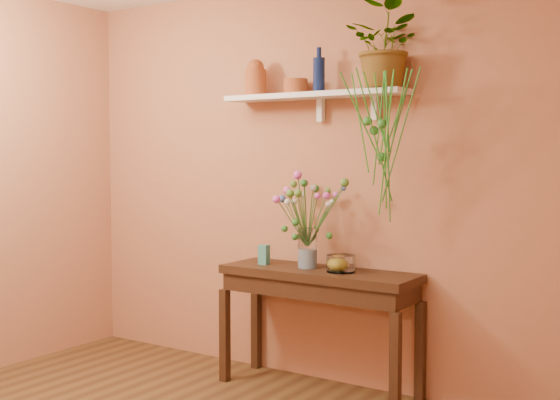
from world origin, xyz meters
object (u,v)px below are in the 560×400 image
Objects in this scene: glass_vase at (307,251)px; glass_bowl at (341,264)px; sideboard at (319,287)px; spider_plant at (387,46)px; terracotta_jug at (256,78)px; bouquet at (306,201)px; blue_bottle at (319,74)px.

glass_bowl is at bearing -5.83° from glass_vase.
sideboard is 1.58m from spider_plant.
glass_vase is 1.44× the size of glass_bowl.
spider_plant is at bearing 6.85° from glass_vase.
bouquet is at bearing -10.70° from terracotta_jug.
glass_bowl is at bearing -4.76° from sideboard.
bouquet is at bearing -113.16° from glass_vase.
sideboard is at bearing -7.78° from glass_vase.
bouquet is (0.46, -0.09, -0.82)m from terracotta_jug.
sideboard is at bearing -170.07° from spider_plant.
spider_plant is (0.99, -0.01, 0.14)m from terracotta_jug.
blue_bottle is at bearing 155.42° from glass_bowl.
glass_vase reaches higher than sideboard.
glass_vase is 0.49× the size of bouquet.
bouquet is 0.48m from glass_bowl.
sideboard is at bearing 175.24° from glass_bowl.
blue_bottle is 1.15m from glass_vase.
glass_bowl is (0.23, -0.10, -1.21)m from blue_bottle.
blue_bottle reaches higher than sideboard.
bouquet is at bearing -179.91° from sideboard.
terracotta_jug is at bearing 171.16° from sideboard.
glass_vase is (0.47, -0.07, -1.15)m from terracotta_jug.
sideboard is 1.49m from terracotta_jug.
glass_vase is at bearing -115.67° from blue_bottle.
spider_plant is (0.49, -0.01, 0.14)m from blue_bottle.
blue_bottle is at bearing 64.33° from glass_vase.
glass_bowl is at bearing -2.99° from bouquet.
glass_vase is at bearing -173.15° from spider_plant.
spider_plant is at bearing 9.93° from sideboard.
blue_bottle reaches higher than terracotta_jug.
glass_vase is 0.33m from bouquet.
terracotta_jug is at bearing 170.95° from glass_vase.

